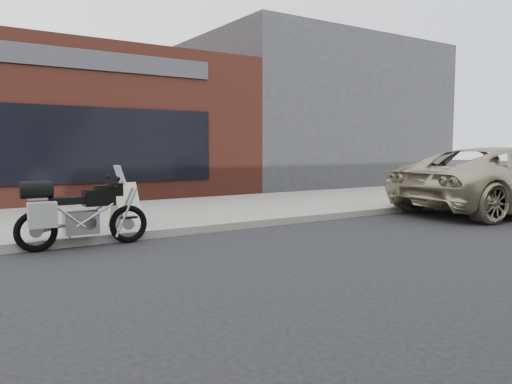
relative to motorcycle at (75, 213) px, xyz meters
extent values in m
plane|color=black|center=(2.14, -3.88, -0.58)|extent=(120.00, 120.00, 0.00)
cube|color=gray|center=(2.14, 3.12, -0.50)|extent=(44.00, 6.00, 0.15)
cube|color=#58241C|center=(0.14, 10.12, 1.67)|extent=(14.00, 10.00, 4.50)
cube|color=black|center=(0.14, 5.09, 1.12)|extent=(10.00, 0.08, 2.00)
cube|color=#2B2C31|center=(0.14, 5.09, 3.32)|extent=(10.00, 0.08, 0.50)
cube|color=#2B2C31|center=(12.14, 10.12, 2.42)|extent=(10.00, 10.00, 6.00)
torus|color=black|center=(-0.59, 0.04, -0.26)|extent=(0.66, 0.13, 0.65)
torus|color=black|center=(0.87, -0.01, -0.26)|extent=(0.66, 0.13, 0.65)
cube|color=#B7B7BC|center=(0.09, 0.02, -0.17)|extent=(0.55, 0.31, 0.37)
cube|color=black|center=(0.38, 0.01, 0.22)|extent=(0.50, 0.33, 0.25)
cube|color=black|center=(-0.10, 0.03, 0.20)|extent=(0.54, 0.29, 0.12)
cube|color=black|center=(-0.44, 0.04, 0.12)|extent=(0.30, 0.22, 0.14)
cube|color=black|center=(0.68, 0.00, 0.35)|extent=(0.18, 0.24, 0.21)
cube|color=silver|center=(0.74, 0.00, 0.59)|extent=(0.15, 0.30, 0.33)
cylinder|color=black|center=(0.61, 0.00, 0.42)|extent=(0.05, 0.68, 0.03)
cube|color=#B7B7BC|center=(-0.56, 0.04, 0.26)|extent=(0.28, 0.30, 0.03)
cube|color=gray|center=(-0.53, -0.21, 0.03)|extent=(0.41, 0.19, 0.39)
cylinder|color=black|center=(-0.56, 0.04, 0.40)|extent=(0.48, 0.29, 0.27)
cylinder|color=#B7B7BC|center=(-0.29, 0.19, -0.24)|extent=(0.54, 0.10, 0.19)
imported|color=tan|center=(10.14, -1.28, 0.24)|extent=(6.16, 3.35, 1.64)
cube|color=beige|center=(1.18, 0.82, -0.02)|extent=(0.57, 0.43, 0.82)
cube|color=beige|center=(1.10, 1.02, -0.02)|extent=(0.57, 0.43, 0.82)
camera|label=1|loc=(-1.97, -8.24, 1.03)|focal=35.00mm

